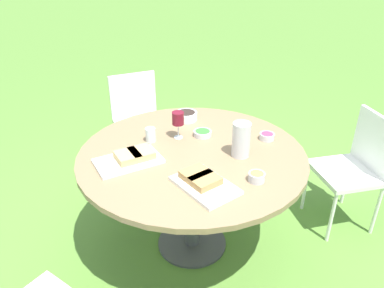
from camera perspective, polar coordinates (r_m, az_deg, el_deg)
name	(u,v)px	position (r m, az deg, el deg)	size (l,w,h in m)	color
ground_plane	(192,243)	(2.86, 0.00, -14.88)	(40.00, 40.00, 0.00)	#5B8C38
dining_table	(192,165)	(2.44, 0.00, -3.16)	(1.46, 1.46, 0.78)	#4C4C51
chair_near_right	(357,163)	(3.02, 23.84, -2.64)	(0.61, 0.61, 0.89)	white
chair_far_back	(138,114)	(3.58, -8.29, 4.49)	(0.60, 0.60, 0.89)	white
water_pitcher	(241,140)	(2.33, 7.49, 0.68)	(0.12, 0.11, 0.22)	silver
wine_glass	(178,119)	(2.51, -2.15, 3.81)	(0.08, 0.08, 0.19)	silver
platter_bread_main	(203,182)	(2.07, 1.67, -5.75)	(0.43, 0.37, 0.06)	white
platter_charcuterie	(131,158)	(2.31, -9.21, -2.11)	(0.41, 0.46, 0.06)	white
bowl_fries	(257,177)	(2.13, 9.83, -4.92)	(0.09, 0.09, 0.05)	silver
bowl_salad	(203,133)	(2.59, 1.62, 1.68)	(0.12, 0.12, 0.04)	silver
bowl_olives	(186,116)	(2.82, -0.89, 4.36)	(0.16, 0.16, 0.06)	white
bowl_dip_red	(267,136)	(2.59, 11.36, 1.18)	(0.10, 0.10, 0.04)	silver
cup_water_near	(150,135)	(2.52, -6.39, 1.36)	(0.07, 0.07, 0.10)	silver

